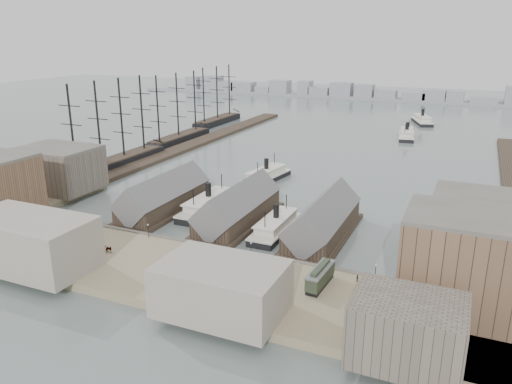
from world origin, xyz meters
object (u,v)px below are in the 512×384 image
at_px(ferry_docked_west, 209,205).
at_px(tram, 320,277).
at_px(horse_cart_left, 80,239).
at_px(horse_cart_center, 106,249).
at_px(horse_cart_right, 237,278).

bearing_deg(ferry_docked_west, tram, -37.57).
xyz_separation_m(ferry_docked_west, tram, (47.59, -36.60, 1.72)).
xyz_separation_m(tram, horse_cart_left, (-64.61, -2.19, -1.25)).
bearing_deg(horse_cart_left, horse_cart_center, -105.73).
height_order(ferry_docked_west, horse_cart_right, ferry_docked_west).
relative_size(tram, horse_cart_center, 2.34).
height_order(ferry_docked_west, horse_cart_center, ferry_docked_west).
distance_m(ferry_docked_west, horse_cart_left, 42.37).
relative_size(ferry_docked_west, horse_cart_left, 5.97).
bearing_deg(horse_cart_left, tram, -91.49).
distance_m(horse_cart_center, horse_cart_right, 36.57).
height_order(ferry_docked_west, tram, ferry_docked_west).
bearing_deg(tram, horse_cart_left, -174.52).
bearing_deg(tram, horse_cart_right, -160.09).
relative_size(horse_cart_center, horse_cart_right, 1.06).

